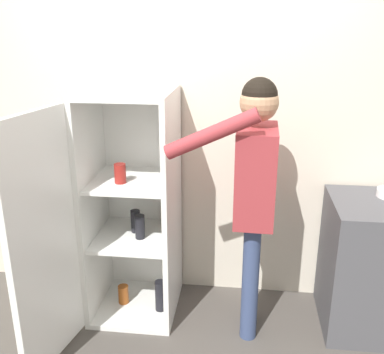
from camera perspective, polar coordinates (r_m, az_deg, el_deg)
wall_back at (r=3.28m, az=-0.71°, el=5.90°), size 7.00×0.06×2.55m
refrigerator at (r=3.10m, az=-9.36°, el=-4.45°), size 0.76×1.20×1.62m
person at (r=2.81m, az=7.87°, el=-0.23°), size 0.66×0.57×1.73m
counter at (r=3.33m, az=21.43°, el=-10.40°), size 0.56×0.62×0.92m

